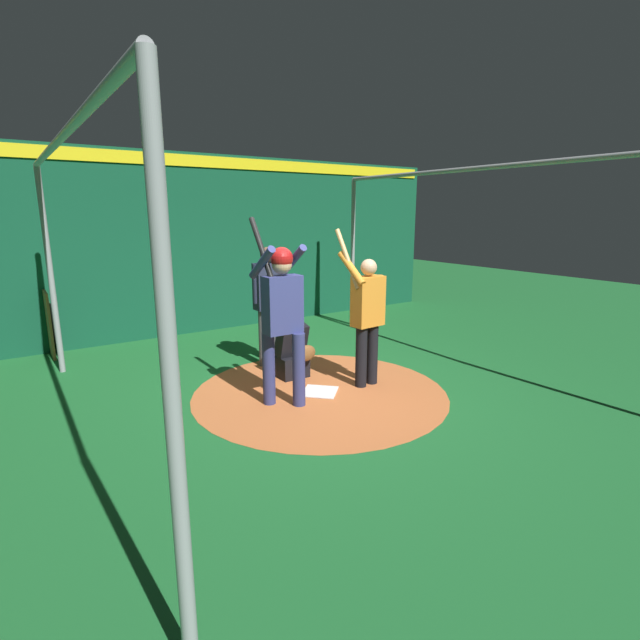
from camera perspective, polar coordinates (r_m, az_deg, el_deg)
ground_plane at (r=6.12m, az=-0.00°, el=-8.71°), size 26.92×26.92×0.00m
dirt_circle at (r=6.12m, az=-0.00°, el=-8.68°), size 3.22×3.22×0.01m
home_plate at (r=6.11m, az=-0.00°, el=-8.60°), size 0.59×0.59×0.01m
batter at (r=5.45m, az=-4.61°, el=1.18°), size 0.68×0.49×2.20m
catcher at (r=6.56m, az=-3.36°, el=-3.62°), size 0.58×0.40×0.98m
umpire at (r=6.99m, az=-6.18°, el=2.45°), size 0.22×0.49×1.76m
visitor at (r=6.14m, az=5.67°, el=0.79°), size 0.55×0.52×2.04m
back_wall at (r=9.29m, az=-14.05°, el=8.84°), size 0.23×10.92×3.28m
cage_frame at (r=5.69m, az=-0.00°, el=10.69°), size 5.58×5.34×2.89m
bat_rack at (r=8.66m, az=-29.69°, el=-0.53°), size 0.70×0.20×1.05m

